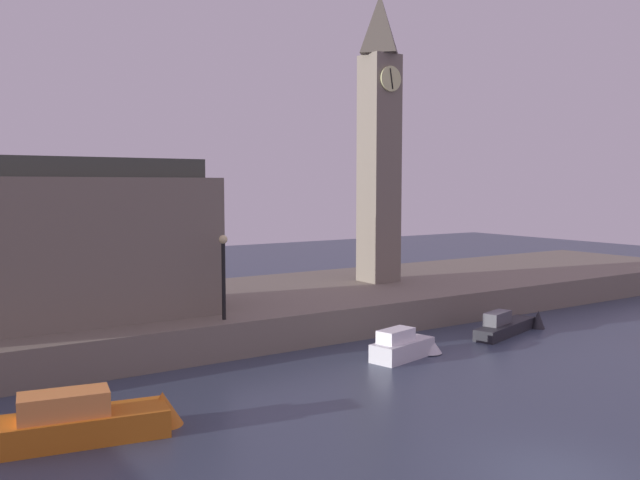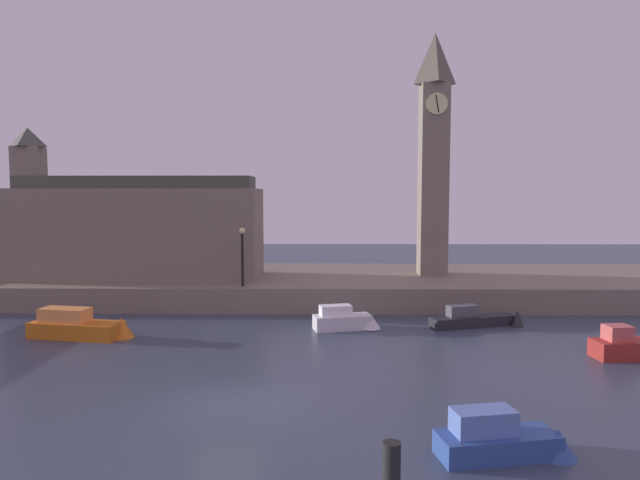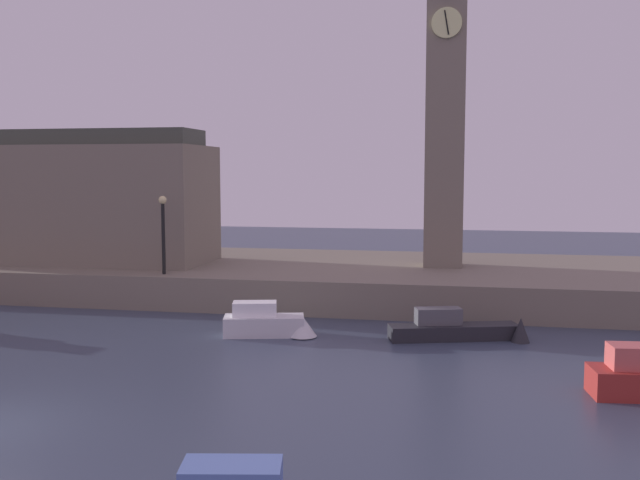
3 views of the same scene
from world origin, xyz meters
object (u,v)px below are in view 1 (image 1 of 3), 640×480
(boat_barge_dark, at_px, (512,326))
(parliament_hall, at_px, (2,244))
(streetlamp, at_px, (223,266))
(boat_patrol_orange, at_px, (100,419))
(clock_tower, at_px, (379,135))
(boat_ferry_white, at_px, (407,346))

(boat_barge_dark, bearing_deg, parliament_hall, 160.62)
(streetlamp, bearing_deg, boat_patrol_orange, -137.11)
(boat_barge_dark, distance_m, boat_patrol_orange, 20.09)
(clock_tower, height_order, parliament_hall, clock_tower)
(parliament_hall, distance_m, boat_ferry_white, 16.46)
(boat_barge_dark, bearing_deg, boat_patrol_orange, -172.63)
(parliament_hall, height_order, boat_ferry_white, parliament_hall)
(streetlamp, height_order, boat_ferry_white, streetlamp)
(boat_patrol_orange, bearing_deg, boat_barge_dark, 7.37)
(clock_tower, bearing_deg, parliament_hall, -175.48)
(parliament_hall, height_order, boat_barge_dark, parliament_hall)
(boat_barge_dark, height_order, boat_ferry_white, boat_ferry_white)
(parliament_hall, bearing_deg, streetlamp, -25.14)
(streetlamp, relative_size, boat_ferry_white, 0.95)
(clock_tower, distance_m, boat_patrol_orange, 24.01)
(parliament_hall, bearing_deg, boat_patrol_orange, -84.75)
(parliament_hall, relative_size, streetlamp, 4.56)
(clock_tower, height_order, boat_barge_dark, clock_tower)
(boat_ferry_white, height_order, boat_patrol_orange, boat_patrol_orange)
(parliament_hall, distance_m, boat_patrol_orange, 10.80)
(boat_patrol_orange, bearing_deg, parliament_hall, 95.25)
(boat_barge_dark, bearing_deg, clock_tower, 96.40)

